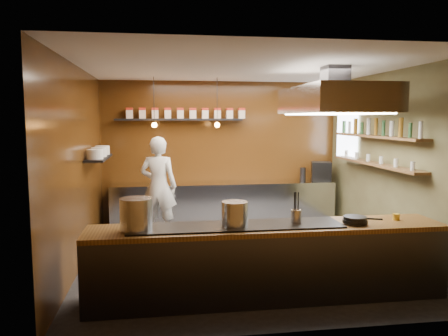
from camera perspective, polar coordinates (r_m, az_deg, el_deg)
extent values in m
plane|color=black|center=(7.17, 2.54, -11.58)|extent=(5.00, 5.00, 0.00)
plane|color=#3C210B|center=(9.31, -0.30, 2.03)|extent=(5.00, 0.00, 5.00)
plane|color=#3C210B|center=(6.84, -18.43, 0.09)|extent=(0.00, 5.00, 5.00)
plane|color=#4E482C|center=(7.72, 21.14, 0.68)|extent=(0.00, 5.00, 5.00)
plane|color=silver|center=(6.86, 2.67, 12.99)|extent=(5.00, 5.00, 0.00)
plane|color=white|center=(9.19, 15.76, 4.23)|extent=(0.00, 1.00, 1.00)
cube|color=silver|center=(9.13, -0.01, -4.71)|extent=(4.60, 0.65, 0.90)
cube|color=#38383D|center=(5.55, 5.73, -12.39)|extent=(4.40, 0.70, 0.86)
cube|color=brown|center=(5.42, 5.79, -7.78)|extent=(4.40, 0.72, 0.06)
cube|color=black|center=(5.33, 1.58, -7.56)|extent=(2.60, 0.55, 0.02)
cube|color=black|center=(9.06, -5.86, 6.31)|extent=(2.60, 0.26, 0.04)
cube|color=black|center=(7.79, -16.01, 1.28)|extent=(0.30, 1.40, 0.04)
cube|color=brown|center=(7.88, 19.18, 3.93)|extent=(0.26, 2.80, 0.04)
cube|color=brown|center=(7.92, 19.05, 0.53)|extent=(0.26, 2.80, 0.04)
cube|color=#38383D|center=(6.83, 14.31, 11.56)|extent=(0.35, 0.35, 0.30)
cube|color=silver|center=(6.81, 14.23, 8.62)|extent=(1.20, 2.00, 0.40)
cube|color=white|center=(6.80, 14.18, 6.86)|extent=(1.00, 1.80, 0.02)
cylinder|color=black|center=(8.40, -9.14, 8.64)|extent=(0.01, 0.01, 0.90)
sphere|color=orange|center=(8.39, -9.08, 5.57)|extent=(0.10, 0.10, 0.10)
cylinder|color=black|center=(8.47, -0.90, 8.70)|extent=(0.01, 0.01, 0.90)
sphere|color=orange|center=(8.46, -0.89, 5.65)|extent=(0.10, 0.10, 0.10)
cube|color=beige|center=(9.07, -12.23, 6.86)|extent=(0.13, 0.13, 0.17)
cube|color=#AD2315|center=(9.08, -12.25, 7.55)|extent=(0.13, 0.13, 0.05)
cube|color=beige|center=(9.06, -10.61, 6.90)|extent=(0.13, 0.13, 0.17)
cube|color=#AD2315|center=(9.06, -10.62, 7.59)|extent=(0.13, 0.13, 0.05)
cube|color=beige|center=(9.05, -8.98, 6.93)|extent=(0.13, 0.13, 0.17)
cube|color=#AD2315|center=(9.06, -8.99, 7.62)|extent=(0.13, 0.13, 0.05)
cube|color=beige|center=(9.05, -7.35, 6.95)|extent=(0.13, 0.13, 0.17)
cube|color=#AD2315|center=(9.06, -7.36, 7.65)|extent=(0.13, 0.13, 0.05)
cube|color=beige|center=(9.06, -5.72, 6.97)|extent=(0.13, 0.13, 0.17)
cube|color=#AD2315|center=(9.06, -5.73, 7.67)|extent=(0.14, 0.13, 0.05)
cube|color=beige|center=(9.08, -4.10, 6.99)|extent=(0.13, 0.13, 0.17)
cube|color=#AD2315|center=(9.08, -4.11, 7.68)|extent=(0.14, 0.13, 0.05)
cube|color=beige|center=(9.10, -2.48, 7.00)|extent=(0.13, 0.13, 0.17)
cube|color=#AD2315|center=(9.10, -2.49, 7.69)|extent=(0.14, 0.13, 0.05)
cube|color=beige|center=(9.13, -0.88, 7.00)|extent=(0.13, 0.13, 0.17)
cube|color=#AD2315|center=(9.13, -0.88, 7.69)|extent=(0.14, 0.13, 0.05)
cube|color=beige|center=(9.17, 0.72, 7.00)|extent=(0.13, 0.13, 0.17)
cube|color=#AD2315|center=(9.17, 0.72, 7.69)|extent=(0.14, 0.13, 0.05)
cube|color=beige|center=(9.21, 2.30, 6.99)|extent=(0.13, 0.13, 0.17)
cube|color=#AD2315|center=(9.21, 2.31, 7.68)|extent=(0.14, 0.13, 0.05)
cylinder|color=white|center=(7.34, -16.50, 1.74)|extent=(0.26, 0.26, 0.16)
cylinder|color=white|center=(7.79, -16.03, 2.01)|extent=(0.26, 0.26, 0.16)
cylinder|color=white|center=(8.23, -15.61, 2.26)|extent=(0.26, 0.26, 0.16)
cylinder|color=silver|center=(6.75, 24.31, 4.53)|extent=(0.06, 0.06, 0.24)
cylinder|color=#2D5933|center=(6.97, 23.16, 4.63)|extent=(0.06, 0.06, 0.24)
cylinder|color=#8C601E|center=(7.20, 22.08, 4.72)|extent=(0.06, 0.06, 0.24)
cylinder|color=silver|center=(7.42, 21.07, 4.80)|extent=(0.06, 0.06, 0.24)
cylinder|color=#2D5933|center=(7.65, 20.11, 4.87)|extent=(0.06, 0.06, 0.24)
cylinder|color=#8C601E|center=(7.88, 19.21, 4.94)|extent=(0.06, 0.06, 0.24)
cylinder|color=silver|center=(8.11, 18.37, 5.01)|extent=(0.06, 0.06, 0.24)
cylinder|color=#2D5933|center=(8.34, 17.57, 5.07)|extent=(0.06, 0.06, 0.24)
cylinder|color=#8C601E|center=(8.58, 16.81, 5.12)|extent=(0.06, 0.06, 0.24)
cylinder|color=silver|center=(8.82, 16.09, 5.18)|extent=(0.06, 0.06, 0.24)
cylinder|color=#2D5933|center=(9.05, 15.42, 5.22)|extent=(0.06, 0.06, 0.24)
cylinder|color=silver|center=(6.91, 23.44, 0.24)|extent=(0.07, 0.07, 0.13)
cylinder|color=silver|center=(7.30, 21.55, 0.63)|extent=(0.07, 0.07, 0.13)
cylinder|color=silver|center=(7.71, 19.86, 0.98)|extent=(0.07, 0.07, 0.13)
cylinder|color=silver|center=(8.11, 18.33, 1.29)|extent=(0.07, 0.07, 0.13)
cylinder|color=silver|center=(8.52, 16.95, 1.58)|extent=(0.07, 0.07, 0.13)
cylinder|color=silver|center=(8.94, 15.70, 1.83)|extent=(0.07, 0.07, 0.13)
cylinder|color=#B4B7BC|center=(5.19, -11.41, -5.88)|extent=(0.49, 0.49, 0.37)
cylinder|color=#B5B8BD|center=(5.26, 1.40, -5.99)|extent=(0.35, 0.35, 0.29)
cylinder|color=silver|center=(5.48, 9.40, -6.24)|extent=(0.17, 0.17, 0.17)
cylinder|color=black|center=(5.68, 16.73, -6.64)|extent=(0.31, 0.31, 0.04)
cylinder|color=black|center=(5.67, 16.74, -6.26)|extent=(0.28, 0.28, 0.04)
cylinder|color=black|center=(5.69, 19.10, -6.31)|extent=(0.18, 0.09, 0.02)
cylinder|color=yellow|center=(6.08, 21.56, -5.96)|extent=(0.11, 0.11, 0.08)
cube|color=black|center=(9.54, 12.59, -0.43)|extent=(0.49, 0.48, 0.40)
imported|color=white|center=(8.30, -8.55, -2.42)|extent=(0.78, 0.61, 1.90)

